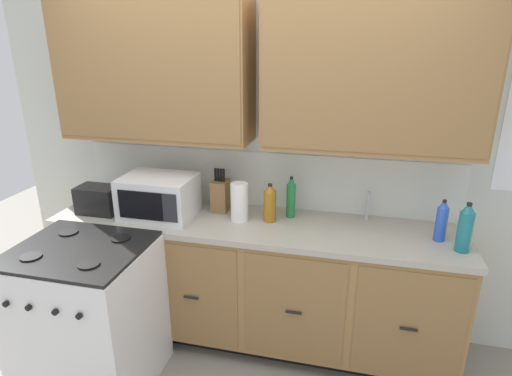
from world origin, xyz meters
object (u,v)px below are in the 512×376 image
stove_range (89,316)px  bottle_green (291,197)px  bottle_blue (442,221)px  microwave (159,196)px  bottle_teal (465,228)px  knife_block (221,195)px  toaster (98,199)px  bottle_amber (270,203)px  paper_towel_roll (239,202)px

stove_range → bottle_green: (1.11, 0.77, 0.59)m
stove_range → bottle_blue: (2.04, 0.63, 0.58)m
microwave → bottle_teal: (1.91, -0.07, 0.00)m
stove_range → bottle_green: bearing=34.9°
stove_range → bottle_blue: 2.21m
knife_block → toaster: bearing=-163.6°
stove_range → bottle_amber: (0.99, 0.67, 0.58)m
bottle_green → paper_towel_roll: bearing=-156.8°
stove_range → paper_towel_roll: 1.17m
paper_towel_roll → bottle_blue: size_ratio=1.00×
knife_block → bottle_amber: knife_block is taller
bottle_teal → bottle_blue: bearing=133.0°
bottle_green → stove_range: bearing=-145.1°
paper_towel_roll → bottle_green: bearing=23.2°
bottle_amber → bottle_blue: bearing=-2.3°
microwave → toaster: 0.44m
bottle_amber → bottle_teal: 1.17m
toaster → bottle_amber: bottle_amber is taller
bottle_amber → paper_towel_roll: bearing=-170.6°
microwave → knife_block: size_ratio=1.55×
bottle_blue → toaster: bearing=-177.6°
microwave → bottle_amber: 0.76m
stove_range → microwave: bearing=68.0°
microwave → bottle_teal: size_ratio=1.62×
stove_range → bottle_teal: bearing=13.5°
stove_range → paper_towel_roll: size_ratio=3.65×
microwave → bottle_amber: microwave is taller
knife_block → bottle_blue: 1.44m
microwave → bottle_green: size_ratio=1.68×
bottle_amber → bottle_teal: size_ratio=0.89×
knife_block → bottle_blue: size_ratio=1.19×
knife_block → bottle_blue: knife_block is taller
stove_range → bottle_teal: 2.29m
knife_block → bottle_teal: bearing=-9.6°
stove_range → paper_towel_roll: bearing=38.9°
knife_block → paper_towel_roll: knife_block is taller
bottle_green → toaster: bearing=-169.6°
bottle_green → bottle_teal: 1.07m
stove_range → microwave: size_ratio=1.98×
paper_towel_roll → bottle_green: bottle_green is taller
bottle_amber → bottle_teal: (1.16, -0.16, 0.02)m
microwave → bottle_blue: microwave is taller
microwave → paper_towel_roll: bearing=5.6°
paper_towel_roll → bottle_blue: same height
knife_block → bottle_amber: 0.39m
knife_block → bottle_amber: size_ratio=1.18×
microwave → toaster: (-0.44, -0.05, -0.04)m
knife_block → stove_range: bearing=-128.4°
paper_towel_roll → bottle_amber: (0.20, 0.03, -0.00)m
microwave → bottle_blue: 1.81m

